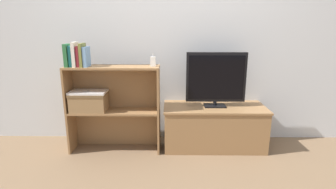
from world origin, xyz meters
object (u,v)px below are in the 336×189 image
book_maroon (79,57)px  baby_monitor (153,62)px  book_teal (72,56)px  tv (216,79)px  laptop (88,92)px  tv_stand (214,126)px  book_skyblue (87,57)px  storage_basket_left (89,101)px  book_ivory (75,54)px  book_forest (68,55)px  book_olive (83,55)px

book_maroon → baby_monitor: size_ratio=1.59×
book_teal → baby_monitor: (0.77, 0.03, -0.05)m
tv → laptop: size_ratio=1.69×
laptop → tv: bearing=4.8°
tv_stand → book_teal: size_ratio=5.33×
book_teal → laptop: (0.13, 0.01, -0.35)m
tv → laptop: 1.29m
book_skyblue → storage_basket_left: book_skyblue is taller
storage_basket_left → laptop: 0.09m
baby_monitor → book_maroon: bearing=-177.8°
book_ivory → book_forest: bearing=180.0°
book_maroon → storage_basket_left: size_ratio=0.55×
book_maroon → book_skyblue: 0.07m
book_teal → book_olive: (0.11, -0.00, 0.01)m
book_skyblue → laptop: size_ratio=0.53×
book_maroon → baby_monitor: book_maroon is taller
tv → baby_monitor: size_ratio=4.97×
book_ivory → book_maroon: bearing=0.0°
book_forest → book_maroon: (0.11, 0.00, -0.01)m
tv → book_ivory: 1.40m
tv_stand → laptop: size_ratio=2.94×
book_ivory → book_maroon: book_ivory is taller
book_skyblue → laptop: (-0.01, 0.01, -0.35)m
baby_monitor → tv_stand: bearing=8.4°
laptop → book_skyblue: bearing=-42.4°
book_forest → book_ivory: book_ivory is taller
tv → book_teal: book_teal is taller
book_maroon → baby_monitor: 0.71m
book_ivory → book_skyblue: (0.11, 0.00, -0.02)m
baby_monitor → book_skyblue: bearing=-177.5°
book_olive → book_maroon: bearing=180.0°
book_forest → book_skyblue: bearing=0.0°
book_maroon → book_olive: bearing=0.0°
book_teal → book_skyblue: book_teal is taller
book_ivory → baby_monitor: 0.74m
baby_monitor → book_forest: bearing=-178.1°
book_forest → book_teal: 0.04m
book_ivory → laptop: (0.09, 0.01, -0.37)m
book_teal → storage_basket_left: 0.46m
book_ivory → book_teal: bearing=180.0°
book_forest → book_skyblue: size_ratio=1.14×
tv_stand → storage_basket_left: 1.32m
tv_stand → laptop: 1.34m
storage_basket_left → laptop: size_ratio=0.99×
book_forest → book_skyblue: (0.18, 0.00, -0.01)m
book_maroon → book_skyblue: bearing=0.0°
book_olive → laptop: 0.37m
book_forest → book_teal: bearing=0.0°
book_forest → book_ivory: size_ratio=0.93×
book_ivory → baby_monitor: book_ivory is taller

